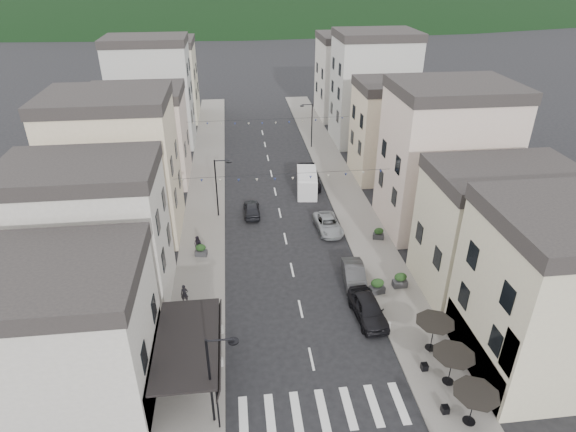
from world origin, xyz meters
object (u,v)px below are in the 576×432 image
Objects in this scene: parked_car_c at (328,224)px; pedestrian_b at (198,244)px; parked_car_e at (252,209)px; parked_car_d at (309,178)px; parked_car_a at (368,309)px; parked_car_b at (354,275)px; delivery_van at (307,182)px; pedestrian_a at (185,294)px.

pedestrian_b is (-11.90, -2.61, 0.25)m from parked_car_c.
parked_car_d is at bearing -136.09° from parked_car_e.
parked_car_e is at bearing 147.09° from parked_car_c.
parked_car_a is 12.57m from parked_car_c.
parked_car_c is (-0.45, 8.44, -0.09)m from parked_car_b.
pedestrian_a is at bearing -116.70° from delivery_van.
parked_car_c is 12.18m from pedestrian_b.
parked_car_b is at bearing -90.63° from parked_car_c.
parked_car_d reaches higher than parked_car_c.
parked_car_e is at bearing 109.75° from parked_car_a.
pedestrian_a is (-12.36, -19.76, 0.08)m from parked_car_d.
pedestrian_b reaches higher than pedestrian_a.
delivery_van reaches higher than parked_car_e.
pedestrian_a reaches higher than parked_car_c.
delivery_van is at bearing 91.22° from parked_car_c.
parked_car_a reaches higher than parked_car_c.
parked_car_b is 13.66m from pedestrian_b.
parked_car_a is at bearing -80.08° from delivery_van.
parked_car_a is 1.02× the size of parked_car_c.
parked_car_d is at bearing 58.18° from pedestrian_a.
parked_car_a is 13.37m from pedestrian_a.
delivery_van is (-1.18, 21.02, 0.41)m from parked_car_a.
parked_car_d is at bearing 87.15° from parked_car_a.
parked_car_d reaches higher than parked_car_e.
delivery_van is at bearing -143.21° from parked_car_e.
parked_car_b is 13.05m from pedestrian_a.
pedestrian_b is (-4.95, -6.50, 0.23)m from parked_car_e.
pedestrian_b reaches higher than parked_car_d.
parked_car_c is at bearing -78.37° from delivery_van.
parked_car_e is (-6.75, -6.40, -0.14)m from parked_car_d.
pedestrian_a is at bearing -67.55° from pedestrian_b.
parked_car_b is (0.00, 4.12, -0.07)m from parked_car_a.
pedestrian_a is at bearing -120.16° from parked_car_d.
parked_car_d is (-0.20, 10.29, 0.16)m from parked_car_c.
delivery_van is (-0.53, -1.82, 0.42)m from parked_car_d.
parked_car_e is (-6.95, 3.88, 0.02)m from parked_car_c.
parked_car_a is at bearing -91.64° from parked_car_c.
delivery_van is (-0.73, 8.46, 0.57)m from parked_car_c.
pedestrian_a is at bearing -146.68° from parked_car_c.
parked_car_a is 0.86× the size of parked_car_d.
pedestrian_a is (-12.55, -9.47, 0.24)m from parked_car_c.
parked_car_d is 1.95m from delivery_van.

